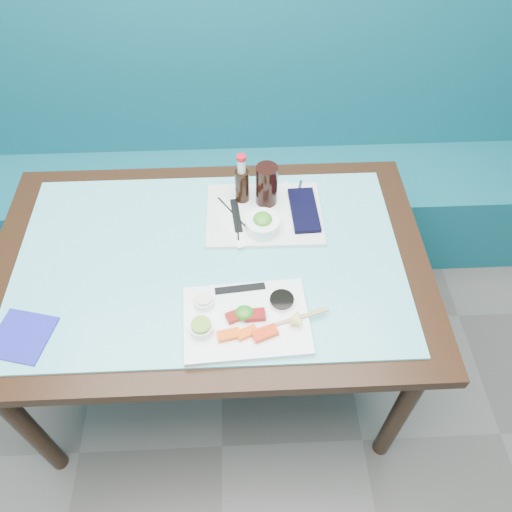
{
  "coord_description": "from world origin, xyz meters",
  "views": [
    {
      "loc": [
        0.1,
        0.45,
        1.99
      ],
      "look_at": [
        0.15,
        1.42,
        0.8
      ],
      "focal_mm": 35.0,
      "sensor_mm": 36.0,
      "label": 1
    }
  ],
  "objects_px": {
    "dining_table": "(211,275)",
    "cola_glass": "(267,185)",
    "seaweed_bowl": "(262,225)",
    "cola_bottle_body": "(242,187)",
    "sashimi_plate": "(246,320)",
    "booth_bench": "(218,173)",
    "serving_tray": "(264,214)",
    "blue_napkin": "(22,336)"
  },
  "relations": [
    {
      "from": "dining_table",
      "to": "cola_glass",
      "type": "distance_m",
      "value": 0.35
    },
    {
      "from": "booth_bench",
      "to": "seaweed_bowl",
      "type": "relative_size",
      "value": 26.24
    },
    {
      "from": "booth_bench",
      "to": "sashimi_plate",
      "type": "xyz_separation_m",
      "value": [
        0.11,
        -1.08,
        0.39
      ]
    },
    {
      "from": "booth_bench",
      "to": "cola_bottle_body",
      "type": "height_order",
      "value": "booth_bench"
    },
    {
      "from": "serving_tray",
      "to": "cola_glass",
      "type": "relative_size",
      "value": 2.57
    },
    {
      "from": "seaweed_bowl",
      "to": "cola_glass",
      "type": "bearing_deg",
      "value": 81.25
    },
    {
      "from": "dining_table",
      "to": "blue_napkin",
      "type": "height_order",
      "value": "blue_napkin"
    },
    {
      "from": "sashimi_plate",
      "to": "dining_table",
      "type": "bearing_deg",
      "value": 111.43
    },
    {
      "from": "serving_tray",
      "to": "blue_napkin",
      "type": "height_order",
      "value": "serving_tray"
    },
    {
      "from": "booth_bench",
      "to": "seaweed_bowl",
      "type": "distance_m",
      "value": 0.87
    },
    {
      "from": "sashimi_plate",
      "to": "serving_tray",
      "type": "height_order",
      "value": "sashimi_plate"
    },
    {
      "from": "sashimi_plate",
      "to": "serving_tray",
      "type": "xyz_separation_m",
      "value": [
        0.07,
        0.42,
        -0.0
      ]
    },
    {
      "from": "booth_bench",
      "to": "blue_napkin",
      "type": "distance_m",
      "value": 1.28
    },
    {
      "from": "seaweed_bowl",
      "to": "booth_bench",
      "type": "bearing_deg",
      "value": 103.35
    },
    {
      "from": "sashimi_plate",
      "to": "cola_glass",
      "type": "bearing_deg",
      "value": 76.9
    },
    {
      "from": "cola_bottle_body",
      "to": "booth_bench",
      "type": "bearing_deg",
      "value": 100.8
    },
    {
      "from": "seaweed_bowl",
      "to": "cola_glass",
      "type": "distance_m",
      "value": 0.14
    },
    {
      "from": "blue_napkin",
      "to": "booth_bench",
      "type": "bearing_deg",
      "value": 64.67
    },
    {
      "from": "dining_table",
      "to": "cola_glass",
      "type": "xyz_separation_m",
      "value": [
        0.19,
        0.23,
        0.18
      ]
    },
    {
      "from": "cola_glass",
      "to": "cola_bottle_body",
      "type": "distance_m",
      "value": 0.09
    },
    {
      "from": "dining_table",
      "to": "cola_bottle_body",
      "type": "xyz_separation_m",
      "value": [
        0.11,
        0.25,
        0.16
      ]
    },
    {
      "from": "booth_bench",
      "to": "serving_tray",
      "type": "height_order",
      "value": "booth_bench"
    },
    {
      "from": "serving_tray",
      "to": "booth_bench",
      "type": "bearing_deg",
      "value": 106.38
    },
    {
      "from": "serving_tray",
      "to": "cola_glass",
      "type": "height_order",
      "value": "cola_glass"
    },
    {
      "from": "blue_napkin",
      "to": "serving_tray",
      "type": "bearing_deg",
      "value": 31.94
    },
    {
      "from": "sashimi_plate",
      "to": "cola_glass",
      "type": "height_order",
      "value": "cola_glass"
    },
    {
      "from": "cola_bottle_body",
      "to": "seaweed_bowl",
      "type": "bearing_deg",
      "value": -66.81
    },
    {
      "from": "sashimi_plate",
      "to": "blue_napkin",
      "type": "relative_size",
      "value": 2.27
    },
    {
      "from": "dining_table",
      "to": "cola_glass",
      "type": "relative_size",
      "value": 9.23
    },
    {
      "from": "sashimi_plate",
      "to": "cola_bottle_body",
      "type": "bearing_deg",
      "value": 86.68
    },
    {
      "from": "serving_tray",
      "to": "blue_napkin",
      "type": "xyz_separation_m",
      "value": [
        -0.71,
        -0.44,
        -0.0
      ]
    },
    {
      "from": "dining_table",
      "to": "sashimi_plate",
      "type": "distance_m",
      "value": 0.29
    },
    {
      "from": "booth_bench",
      "to": "cola_glass",
      "type": "bearing_deg",
      "value": -72.2
    },
    {
      "from": "booth_bench",
      "to": "seaweed_bowl",
      "type": "bearing_deg",
      "value": -76.65
    },
    {
      "from": "booth_bench",
      "to": "sashimi_plate",
      "type": "height_order",
      "value": "booth_bench"
    },
    {
      "from": "dining_table",
      "to": "cola_bottle_body",
      "type": "distance_m",
      "value": 0.32
    },
    {
      "from": "dining_table",
      "to": "cola_bottle_body",
      "type": "height_order",
      "value": "cola_bottle_body"
    },
    {
      "from": "seaweed_bowl",
      "to": "dining_table",
      "type": "bearing_deg",
      "value": -149.67
    },
    {
      "from": "booth_bench",
      "to": "dining_table",
      "type": "xyz_separation_m",
      "value": [
        0.0,
        -0.84,
        0.29
      ]
    },
    {
      "from": "dining_table",
      "to": "blue_napkin",
      "type": "xyz_separation_m",
      "value": [
        -0.52,
        -0.26,
        0.09
      ]
    },
    {
      "from": "dining_table",
      "to": "serving_tray",
      "type": "xyz_separation_m",
      "value": [
        0.18,
        0.18,
        0.1
      ]
    },
    {
      "from": "sashimi_plate",
      "to": "booth_bench",
      "type": "bearing_deg",
      "value": 92.79
    }
  ]
}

